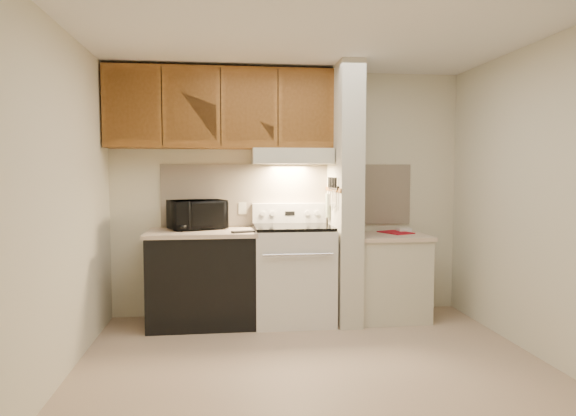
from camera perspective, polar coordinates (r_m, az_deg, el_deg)
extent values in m
plane|color=tan|center=(4.10, 2.77, -16.98)|extent=(3.60, 3.60, 0.00)
plane|color=white|center=(3.97, 2.90, 19.05)|extent=(3.60, 3.60, 0.00)
cube|color=beige|center=(5.32, 0.07, 1.65)|extent=(3.60, 2.50, 0.02)
cube|color=beige|center=(3.95, -23.84, 0.48)|extent=(0.02, 3.00, 2.50)
cube|color=beige|center=(4.51, 26.00, 0.81)|extent=(0.02, 3.00, 2.50)
cube|color=#FEE7C9|center=(5.31, 0.09, 1.48)|extent=(2.60, 0.02, 0.63)
cube|color=silver|center=(5.08, 0.56, -7.46)|extent=(0.76, 0.65, 0.92)
cube|color=black|center=(4.76, 1.06, -7.74)|extent=(0.50, 0.01, 0.30)
cylinder|color=silver|center=(4.68, 1.13, -5.20)|extent=(0.65, 0.02, 0.02)
cube|color=black|center=(5.00, 0.56, -2.12)|extent=(0.74, 0.64, 0.03)
cube|color=silver|center=(5.27, 0.15, -0.55)|extent=(0.76, 0.08, 0.20)
cube|color=black|center=(5.23, 0.21, -0.59)|extent=(0.10, 0.01, 0.04)
cylinder|color=silver|center=(5.20, -2.85, -0.62)|extent=(0.05, 0.02, 0.05)
cylinder|color=silver|center=(5.21, -1.75, -0.61)|extent=(0.05, 0.02, 0.05)
cylinder|color=silver|center=(5.25, 2.16, -0.57)|extent=(0.05, 0.02, 0.05)
cylinder|color=silver|center=(5.27, 3.23, -0.56)|extent=(0.05, 0.02, 0.05)
cube|color=black|center=(5.05, -9.50, -7.86)|extent=(1.00, 0.63, 0.87)
cube|color=beige|center=(4.98, -9.56, -2.73)|extent=(1.04, 0.67, 0.04)
cube|color=black|center=(4.78, -4.86, -2.64)|extent=(0.25, 0.16, 0.02)
cylinder|color=#2B6B64|center=(5.12, -8.93, -1.78)|extent=(0.11, 0.11, 0.10)
cube|color=beige|center=(5.27, -5.08, -0.03)|extent=(0.08, 0.01, 0.12)
imported|color=black|center=(5.11, -10.07, -0.73)|extent=(0.61, 0.52, 0.29)
cube|color=beige|center=(5.07, 6.30, 1.50)|extent=(0.22, 0.70, 2.50)
cube|color=brown|center=(5.04, 5.02, 2.07)|extent=(0.01, 0.70, 0.04)
cube|color=black|center=(4.99, 5.07, 2.28)|extent=(0.02, 0.42, 0.04)
cube|color=silver|center=(4.85, 5.29, 1.04)|extent=(0.01, 0.03, 0.16)
cylinder|color=black|center=(4.84, 5.31, 2.81)|extent=(0.02, 0.02, 0.10)
cube|color=silver|center=(4.92, 5.10, 0.97)|extent=(0.01, 0.04, 0.18)
cylinder|color=black|center=(4.91, 5.12, 2.83)|extent=(0.02, 0.02, 0.10)
cube|color=silver|center=(4.98, 4.95, 0.89)|extent=(0.01, 0.04, 0.20)
cylinder|color=black|center=(4.98, 4.96, 2.85)|extent=(0.02, 0.02, 0.10)
cube|color=silver|center=(5.07, 4.74, 1.17)|extent=(0.01, 0.04, 0.16)
cylinder|color=black|center=(5.05, 4.77, 2.87)|extent=(0.02, 0.02, 0.10)
cube|color=silver|center=(5.16, 4.53, 1.11)|extent=(0.01, 0.04, 0.18)
cylinder|color=black|center=(5.14, 4.58, 2.89)|extent=(0.02, 0.02, 0.10)
cube|color=slate|center=(5.21, 4.44, 0.27)|extent=(0.03, 0.10, 0.24)
cube|color=beige|center=(5.30, 11.12, -7.66)|extent=(0.70, 0.60, 0.81)
cube|color=beige|center=(5.23, 11.18, -3.10)|extent=(0.74, 0.64, 0.04)
cube|color=#AB101E|center=(5.35, 11.87, -2.67)|extent=(0.34, 0.39, 0.01)
cube|color=white|center=(5.46, 12.79, -2.41)|extent=(0.14, 0.10, 0.04)
cube|color=beige|center=(5.10, 0.38, 5.76)|extent=(0.78, 0.44, 0.15)
cube|color=beige|center=(4.89, 0.70, 5.30)|extent=(0.78, 0.04, 0.06)
cube|color=brown|center=(5.14, -7.48, 10.86)|extent=(2.18, 0.33, 0.77)
cube|color=brown|center=(5.05, -16.98, 10.83)|extent=(0.46, 0.01, 0.63)
cube|color=black|center=(5.01, -13.85, 10.95)|extent=(0.01, 0.01, 0.73)
cube|color=brown|center=(4.99, -10.68, 11.03)|extent=(0.46, 0.01, 0.63)
cube|color=black|center=(4.98, -7.49, 11.08)|extent=(0.01, 0.01, 0.73)
cube|color=brown|center=(4.98, -4.30, 11.09)|extent=(0.46, 0.01, 0.63)
cube|color=black|center=(5.00, -1.12, 11.07)|extent=(0.01, 0.01, 0.73)
cube|color=brown|center=(5.04, 2.02, 11.02)|extent=(0.46, 0.01, 0.63)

